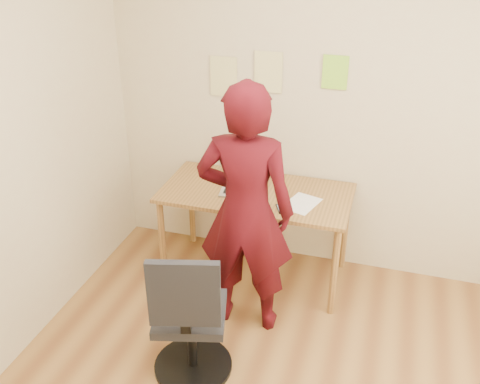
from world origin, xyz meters
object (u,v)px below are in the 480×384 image
(office_chair, at_px, (190,324))
(laptop, at_px, (244,183))
(desk, at_px, (256,202))
(person, at_px, (245,212))
(phone, at_px, (282,209))

(office_chair, bearing_deg, laptop, 75.21)
(desk, distance_m, person, 0.58)
(phone, xyz_separation_m, person, (-0.17, -0.33, 0.12))
(office_chair, relative_size, person, 0.55)
(laptop, bearing_deg, phone, -40.19)
(phone, bearing_deg, laptop, 122.24)
(person, bearing_deg, office_chair, 69.87)
(office_chair, bearing_deg, person, 59.50)
(phone, height_order, office_chair, office_chair)
(phone, bearing_deg, person, -141.84)
(office_chair, height_order, person, person)
(laptop, distance_m, office_chair, 1.21)
(desk, relative_size, laptop, 3.91)
(laptop, xyz_separation_m, office_chair, (0.01, -1.15, -0.39))
(laptop, bearing_deg, desk, -13.32)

